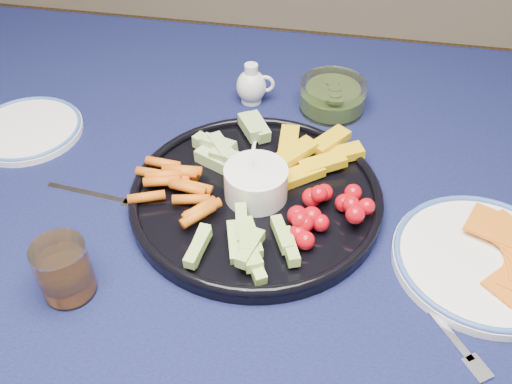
% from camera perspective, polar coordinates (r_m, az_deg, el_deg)
% --- Properties ---
extents(dining_table, '(1.67, 1.07, 0.75)m').
position_cam_1_polar(dining_table, '(0.97, 1.98, -3.63)').
color(dining_table, '#4B3219').
rests_on(dining_table, ground).
extents(crudite_platter, '(0.39, 0.39, 0.12)m').
position_cam_1_polar(crudite_platter, '(0.88, -0.12, 0.03)').
color(crudite_platter, black).
rests_on(crudite_platter, dining_table).
extents(creamer_pitcher, '(0.07, 0.06, 0.08)m').
position_cam_1_polar(creamer_pitcher, '(1.09, -0.43, 10.58)').
color(creamer_pitcher, white).
rests_on(creamer_pitcher, dining_table).
extents(pickle_bowl, '(0.12, 0.12, 0.06)m').
position_cam_1_polar(pickle_bowl, '(1.08, 7.65, 9.37)').
color(pickle_bowl, white).
rests_on(pickle_bowl, dining_table).
extents(cheese_plate, '(0.25, 0.25, 0.03)m').
position_cam_1_polar(cheese_plate, '(0.86, 21.82, -6.18)').
color(cheese_plate, white).
rests_on(cheese_plate, dining_table).
extents(juice_tumbler, '(0.07, 0.07, 0.08)m').
position_cam_1_polar(juice_tumbler, '(0.79, -18.57, -7.65)').
color(juice_tumbler, white).
rests_on(juice_tumbler, dining_table).
extents(fork_left, '(0.17, 0.03, 0.00)m').
position_cam_1_polar(fork_left, '(0.93, -14.93, -0.52)').
color(fork_left, white).
rests_on(fork_left, dining_table).
extents(fork_right, '(0.11, 0.14, 0.00)m').
position_cam_1_polar(fork_right, '(0.77, 18.81, -13.36)').
color(fork_right, white).
rests_on(fork_right, dining_table).
extents(side_plate_extra, '(0.19, 0.19, 0.02)m').
position_cam_1_polar(side_plate_extra, '(1.10, -21.93, 5.84)').
color(side_plate_extra, white).
rests_on(side_plate_extra, dining_table).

